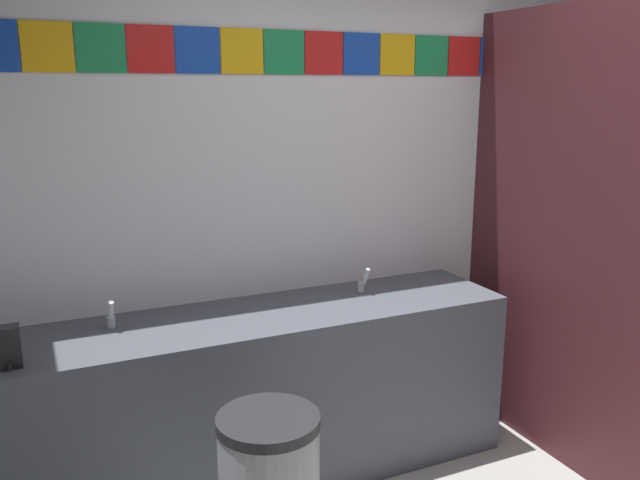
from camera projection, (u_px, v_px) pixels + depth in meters
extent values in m
cube|color=silver|center=(356.00, 169.00, 3.44)|extent=(3.96, 0.08, 2.87)
cube|color=yellow|center=(47.00, 47.00, 2.67)|extent=(0.20, 0.01, 0.20)
cube|color=#1E8C4C|center=(100.00, 48.00, 2.76)|extent=(0.20, 0.01, 0.20)
cube|color=red|center=(150.00, 49.00, 2.84)|extent=(0.20, 0.01, 0.20)
cube|color=#1947B7|center=(198.00, 50.00, 2.93)|extent=(0.20, 0.01, 0.20)
cube|color=yellow|center=(242.00, 51.00, 3.01)|extent=(0.20, 0.01, 0.20)
cube|color=#1E8C4C|center=(284.00, 52.00, 3.10)|extent=(0.20, 0.01, 0.20)
cube|color=red|center=(324.00, 53.00, 3.18)|extent=(0.20, 0.01, 0.20)
cube|color=#1947B7|center=(362.00, 54.00, 3.26)|extent=(0.20, 0.01, 0.20)
cube|color=yellow|center=(397.00, 55.00, 3.35)|extent=(0.20, 0.01, 0.20)
cube|color=#1E8C4C|center=(431.00, 56.00, 3.43)|extent=(0.20, 0.01, 0.20)
cube|color=red|center=(464.00, 56.00, 3.52)|extent=(0.20, 0.01, 0.20)
cube|color=#1947B7|center=(495.00, 57.00, 3.60)|extent=(0.20, 0.01, 0.20)
cube|color=yellow|center=(524.00, 58.00, 3.69)|extent=(0.20, 0.01, 0.20)
cube|color=#1E8C4C|center=(552.00, 58.00, 3.77)|extent=(0.20, 0.01, 0.20)
cube|color=red|center=(579.00, 59.00, 3.86)|extent=(0.20, 0.01, 0.20)
cube|color=#1947B7|center=(605.00, 60.00, 3.94)|extent=(0.20, 0.01, 0.20)
cube|color=yellow|center=(630.00, 60.00, 4.02)|extent=(0.20, 0.01, 0.20)
cube|color=#4C515B|center=(256.00, 398.00, 3.11)|extent=(2.47, 0.57, 0.83)
cube|color=#4C515B|center=(236.00, 306.00, 3.26)|extent=(2.47, 0.03, 0.08)
cylinder|color=silver|center=(117.00, 350.00, 2.74)|extent=(0.34, 0.34, 0.10)
cylinder|color=silver|center=(374.00, 310.00, 3.25)|extent=(0.34, 0.34, 0.10)
cylinder|color=silver|center=(111.00, 322.00, 2.85)|extent=(0.04, 0.04, 0.05)
cylinder|color=silver|center=(111.00, 310.00, 2.79)|extent=(0.02, 0.06, 0.09)
cylinder|color=silver|center=(361.00, 287.00, 3.35)|extent=(0.04, 0.04, 0.05)
cylinder|color=silver|center=(366.00, 276.00, 3.29)|extent=(0.02, 0.06, 0.09)
cube|color=black|center=(8.00, 347.00, 2.43)|extent=(0.09, 0.07, 0.16)
cylinder|color=black|center=(10.00, 366.00, 2.41)|extent=(0.02, 0.02, 0.03)
cube|color=#471E23|center=(581.00, 247.00, 3.08)|extent=(0.04, 1.59, 2.24)
cylinder|color=white|center=(594.00, 387.00, 3.71)|extent=(0.38, 0.38, 0.40)
torus|color=white|center=(598.00, 351.00, 3.66)|extent=(0.39, 0.39, 0.05)
cube|color=white|center=(572.00, 314.00, 3.81)|extent=(0.34, 0.17, 0.34)
cylinder|color=#262628|center=(268.00, 422.00, 2.25)|extent=(0.36, 0.36, 0.04)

